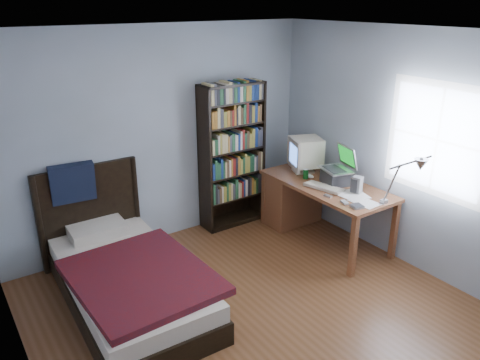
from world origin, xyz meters
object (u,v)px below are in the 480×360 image
(bookshelf, at_px, (232,156))
(speaker, at_px, (357,185))
(desk, at_px, (300,196))
(laptop, at_px, (336,174))
(keyboard, at_px, (324,187))
(desk_lamp, at_px, (415,169))
(bed, at_px, (125,276))
(soda_can, at_px, (306,174))
(crt_monitor, at_px, (305,153))

(bookshelf, bearing_deg, speaker, -63.44)
(desk, xyz_separation_m, laptop, (0.09, -0.50, 0.43))
(keyboard, bearing_deg, desk_lamp, -99.41)
(desk, height_order, bed, bed)
(speaker, height_order, bookshelf, bookshelf)
(desk_lamp, height_order, soda_can, desk_lamp)
(laptop, height_order, bed, laptop)
(laptop, bearing_deg, speaker, -93.81)
(desk_lamp, xyz_separation_m, speaker, (0.10, 0.75, -0.43))
(crt_monitor, bearing_deg, keyboard, -108.59)
(desk, height_order, bookshelf, bookshelf)
(laptop, relative_size, bookshelf, 0.24)
(keyboard, height_order, bookshelf, bookshelf)
(speaker, height_order, soda_can, speaker)
(soda_can, bearing_deg, keyboard, -96.45)
(desk, height_order, desk_lamp, desk_lamp)
(desk_lamp, distance_m, bookshelf, 2.28)
(crt_monitor, distance_m, keyboard, 0.62)
(desk, xyz_separation_m, bookshelf, (-0.64, 0.57, 0.50))
(bed, bearing_deg, crt_monitor, 5.65)
(bed, bearing_deg, keyboard, -7.61)
(soda_can, distance_m, bookshelf, 0.94)
(crt_monitor, relative_size, keyboard, 1.10)
(desk_lamp, height_order, bed, desk_lamp)
(laptop, xyz_separation_m, keyboard, (-0.23, -0.04, -0.10))
(crt_monitor, height_order, bookshelf, bookshelf)
(desk_lamp, height_order, bookshelf, bookshelf)
(desk_lamp, distance_m, soda_can, 1.48)
(keyboard, bearing_deg, soda_can, 68.63)
(soda_can, xyz_separation_m, bed, (-2.33, -0.05, -0.53))
(crt_monitor, relative_size, laptop, 1.13)
(laptop, bearing_deg, keyboard, -170.02)
(soda_can, height_order, bookshelf, bookshelf)
(keyboard, bearing_deg, bookshelf, 99.43)
(speaker, distance_m, bed, 2.63)
(speaker, bearing_deg, bookshelf, 96.72)
(crt_monitor, height_order, laptop, laptop)
(laptop, height_order, keyboard, laptop)
(desk, height_order, keyboard, keyboard)
(laptop, relative_size, speaker, 2.26)
(soda_can, relative_size, bed, 0.05)
(desk, bearing_deg, speaker, -85.47)
(crt_monitor, bearing_deg, bookshelf, 140.69)
(laptop, xyz_separation_m, bed, (-2.51, 0.27, -0.60))
(desk_lamp, relative_size, speaker, 3.40)
(desk, distance_m, bookshelf, 0.99)
(laptop, bearing_deg, desk_lamp, -96.48)
(soda_can, bearing_deg, bookshelf, 125.60)
(desk, relative_size, desk_lamp, 2.45)
(laptop, relative_size, soda_can, 3.77)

